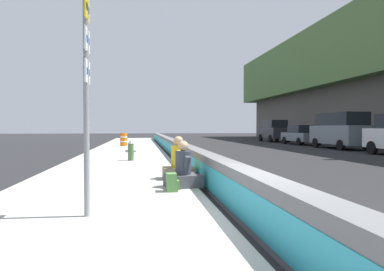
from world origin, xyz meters
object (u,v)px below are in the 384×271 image
Objects in this scene: fire_hydrant at (131,150)px; construction_barrel at (124,139)px; parked_car_far at (274,130)px; seated_person_foreground at (183,172)px; parked_car_midline at (301,135)px; backpack at (172,182)px; parked_car_fourth at (340,130)px; route_sign_post at (87,85)px; seated_person_middle at (178,165)px.

construction_barrel reaches higher than fire_hydrant.
seated_person_foreground is at bearing 154.66° from parked_car_far.
backpack is at bearing 148.36° from parked_car_midline.
backpack is 20.41m from parked_car_fourth.
seated_person_foreground is 18.69m from construction_barrel.
seated_person_foreground is at bearing -172.96° from construction_barrel.
fire_hydrant is at bearing -2.56° from route_sign_post.
seated_person_foreground is 19.77m from parked_car_fourth.
parked_car_fourth is at bearing -40.38° from route_sign_post.
fire_hydrant is at bearing 14.83° from seated_person_middle.
parked_car_midline is at bearing -31.69° from seated_person_foreground.
parked_car_fourth is (13.57, -12.96, 0.85)m from seated_person_middle.
route_sign_post is at bearing 142.39° from backpack.
backpack is 0.08× the size of parked_car_fourth.
backpack is 0.09× the size of parked_car_midline.
parked_car_midline is (2.41, -15.23, 0.24)m from construction_barrel.
parked_car_midline is (19.64, -12.92, 0.36)m from seated_person_middle.
parked_car_midline is at bearing -179.82° from parked_car_far.
route_sign_post is 0.79× the size of parked_car_midline.
route_sign_post is at bearing 177.44° from fire_hydrant.
seated_person_foreground reaches higher than construction_barrel.
seated_person_middle is 17.38m from construction_barrel.
route_sign_post reaches higher than fire_hydrant.
seated_person_middle is 1.92m from backpack.
seated_person_foreground is 0.24× the size of parked_car_midline.
seated_person_middle reaches higher than construction_barrel.
parked_car_fourth is (-3.66, -15.27, 0.73)m from construction_barrel.
construction_barrel is at bearing 119.85° from parked_car_far.
fire_hydrant is at bearing -175.79° from construction_barrel.
parked_car_fourth reaches higher than seated_person_foreground.
parked_car_far is (8.73, -15.21, 0.56)m from construction_barrel.
backpack is (-0.55, 0.32, -0.15)m from seated_person_foreground.
seated_person_middle is 23.51m from parked_car_midline.
parked_car_far is at bearing 0.27° from parked_car_fourth.
fire_hydrant is 11.78m from construction_barrel.
seated_person_middle is at bearing 153.57° from parked_car_far.
parked_car_midline is (20.96, -12.94, 0.38)m from seated_person_foreground.
parked_car_fourth is (8.09, -14.41, 0.77)m from fire_hydrant.
backpack is at bearing -171.42° from fire_hydrant.
seated_person_middle is at bearing -25.79° from route_sign_post.
route_sign_post reaches higher than seated_person_foreground.
parked_car_far is at bearing -26.43° from seated_person_middle.
seated_person_middle reaches higher than fire_hydrant.
route_sign_post is 33.29m from parked_car_far.
route_sign_post is 3.28× the size of seated_person_foreground.
parked_car_fourth reaches higher than construction_barrel.
construction_barrel is at bearing 7.65° from seated_person_middle.
fire_hydrant reaches higher than backpack.
construction_barrel is at bearing 99.00° from parked_car_midline.
parked_car_far is at bearing -25.34° from seated_person_foreground.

